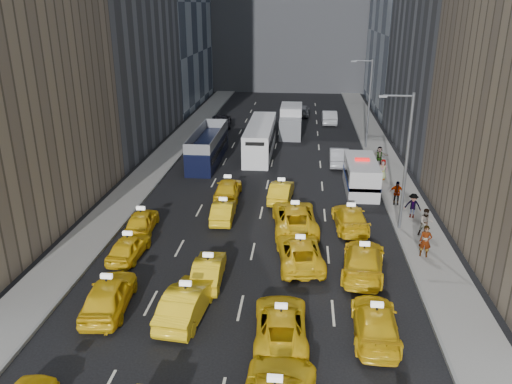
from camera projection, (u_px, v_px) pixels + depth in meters
The scene contains 36 objects.
ground at pixel (235, 333), 22.55m from camera, with size 160.00×160.00×0.00m, color black.
sidewalk_west at pixel (160, 162), 46.76m from camera, with size 3.00×90.00×0.15m, color gray.
sidewalk_east at pixel (388, 169), 44.89m from camera, with size 3.00×90.00×0.15m, color gray.
curb_west at pixel (175, 163), 46.62m from camera, with size 0.15×90.00×0.18m, color slate.
curb_east at pixel (371, 168), 45.02m from camera, with size 0.15×90.00×0.18m, color slate.
streetlight_near at pixel (405, 158), 31.19m from camera, with size 2.15×0.22×9.00m.
streetlight_far at pixel (368, 101), 49.83m from camera, with size 2.15×0.22×9.00m.
taxi_4 at pixel (109, 295), 24.02m from camera, with size 1.91×4.76×1.62m, color yellow.
taxi_5 at pixel (186, 302), 23.48m from camera, with size 1.67×4.78×1.57m, color yellow.
taxi_6 at pixel (281, 323), 22.06m from camera, with size 2.30×4.98×1.38m, color yellow.
taxi_7 at pixel (375, 322), 22.12m from camera, with size 1.96×4.83×1.40m, color yellow.
taxi_8 at pixel (129, 247), 29.07m from camera, with size 1.58×3.93×1.34m, color yellow.
taxi_9 at pixel (209, 270), 26.52m from camera, with size 1.45×4.16×1.37m, color yellow.
taxi_10 at pixel (300, 252), 28.41m from camera, with size 2.41×5.23×1.45m, color yellow.
taxi_11 at pixel (363, 260), 27.33m from camera, with size 2.20×5.40×1.57m, color yellow.
taxi_12 at pixel (142, 221), 32.49m from camera, with size 1.65×4.09×1.40m, color yellow.
taxi_13 at pixel (223, 211), 34.17m from camera, with size 1.41×4.04×1.33m, color yellow.
taxi_14 at pixel (295, 217), 32.77m from camera, with size 2.75×5.95×1.65m, color yellow.
taxi_15 at pixel (350, 218), 32.93m from camera, with size 2.03×4.99×1.45m, color yellow.
taxi_16 at pixel (228, 189), 38.01m from camera, with size 1.83×4.54×1.55m, color yellow.
taxi_17 at pixel (281, 191), 37.64m from camera, with size 1.54×4.40×1.45m, color yellow.
nypd_van at pixel (361, 176), 39.58m from camera, with size 2.83×6.29×2.63m.
double_decker at pixel (208, 146), 46.82m from camera, with size 2.70×10.19×2.94m.
city_bus at pixel (260, 138), 49.51m from camera, with size 3.29×11.73×2.99m.
box_truck at pixel (291, 121), 56.63m from camera, with size 3.14×7.16×3.17m.
misc_car_0 at pixel (339, 156), 46.13m from camera, with size 1.69×4.86×1.60m, color #B7B8BF.
misc_car_1 at pixel (221, 120), 60.90m from camera, with size 2.34×5.07×1.41m, color black.
misc_car_2 at pixel (302, 110), 66.60m from camera, with size 1.99×4.91×1.42m, color slate.
misc_car_3 at pixel (266, 119), 61.76m from camera, with size 1.66×4.13×1.41m, color black.
misc_car_4 at pixel (329, 117), 62.08m from camera, with size 1.77×5.09×1.68m, color #A6A8AD.
pedestrian_0 at pixel (425, 241), 28.80m from camera, with size 0.70×0.46×1.92m, color gray.
pedestrian_1 at pixel (426, 222), 31.41m from camera, with size 0.88×0.49×1.82m, color gray.
pedestrian_2 at pixel (413, 206), 34.15m from camera, with size 1.13×0.46×1.74m, color gray.
pedestrian_3 at pixel (397, 193), 36.40m from camera, with size 1.05×0.48×1.79m, color gray.
pedestrian_4 at pixel (383, 169), 41.72m from camera, with size 0.85×0.46×1.73m, color gray.
pedestrian_5 at pixel (379, 156), 45.52m from camera, with size 1.58×0.45×1.71m, color gray.
Camera 1 is at (2.74, -18.70, 13.90)m, focal length 35.00 mm.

